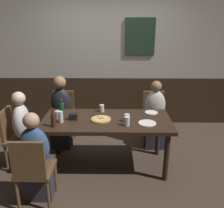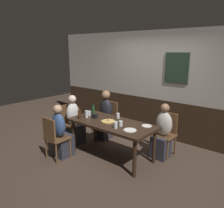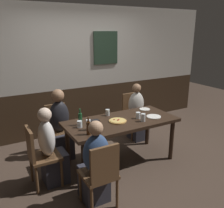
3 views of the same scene
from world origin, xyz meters
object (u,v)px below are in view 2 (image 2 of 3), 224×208
pint_glass_stout (87,115)px  chair_right_far (166,132)px  plate_white_large (130,130)px  beer_glass_tall (89,114)px  highball_clear (116,125)px  beer_bottle_green (93,111)px  plate_white_small (147,126)px  person_right_far (162,135)px  person_left_near (61,135)px  person_left_far (105,118)px  chair_left_near (54,136)px  dining_table (112,126)px  chair_head_west (70,121)px  tumbler_water (121,124)px  tumbler_short (118,116)px  pizza (108,121)px  beer_bottle_brown (79,114)px  person_head_west (74,123)px  condiment_caddy (95,116)px  chair_left_far (109,117)px

pint_glass_stout → chair_right_far: bearing=33.6°
plate_white_large → pint_glass_stout: bearing=178.5°
beer_glass_tall → highball_clear: bearing=-14.8°
beer_bottle_green → plate_white_small: beer_bottle_green is taller
person_right_far → person_left_near: bearing=-139.9°
person_left_far → chair_left_near: bearing=-90.0°
dining_table → person_left_far: size_ratio=1.50×
chair_left_near → person_right_far: size_ratio=0.79×
person_left_near → plate_white_large: bearing=21.5°
highball_clear → chair_head_west: bearing=172.5°
chair_head_west → highball_clear: (1.58, -0.21, 0.30)m
beer_glass_tall → tumbler_water: size_ratio=0.98×
person_left_far → tumbler_water: person_left_far is taller
tumbler_short → plate_white_small: tumbler_short is taller
person_left_near → pizza: person_left_near is taller
highball_clear → pint_glass_stout: pint_glass_stout is taller
person_right_far → pint_glass_stout: bearing=-151.3°
beer_bottle_brown → person_left_far: bearing=96.9°
person_right_far → person_head_west: person_head_west is taller
pizza → condiment_caddy: condiment_caddy is taller
person_left_far → beer_bottle_brown: size_ratio=4.75×
dining_table → beer_glass_tall: size_ratio=17.50×
chair_left_far → pizza: (0.71, -0.85, 0.26)m
beer_bottle_green → dining_table: bearing=-11.3°
pint_glass_stout → dining_table: bearing=9.7°
chair_left_far → person_head_west: size_ratio=0.78×
person_head_west → condiment_caddy: size_ratio=10.31×
highball_clear → pint_glass_stout: size_ratio=0.81×
beer_bottle_green → plate_white_large: (1.19, -0.26, -0.09)m
chair_left_near → person_left_near: person_left_near is taller
pizza → tumbler_short: bearing=90.8°
tumbler_short → beer_bottle_green: size_ratio=0.42×
highball_clear → tumbler_short: highball_clear is taller
dining_table → chair_left_near: (-0.79, -0.83, -0.16)m
pint_glass_stout → beer_glass_tall: size_ratio=1.51×
dining_table → person_left_far: person_left_far is taller
condiment_caddy → pizza: bearing=-2.3°
person_head_west → chair_head_west: bearing=180.0°
chair_head_west → pizza: size_ratio=3.18×
chair_head_west → tumbler_water: 1.62m
pint_glass_stout → beer_glass_tall: (-0.08, 0.15, -0.02)m
tumbler_short → person_left_near: bearing=-126.2°
person_head_west → chair_left_near: bearing=-66.4°
plate_white_small → highball_clear: bearing=-129.5°
person_left_near → person_head_west: size_ratio=0.98×
person_head_west → person_left_far: bearing=61.6°
person_right_far → tumbler_short: person_right_far is taller
highball_clear → beer_glass_tall: size_ratio=1.23×
chair_right_far → beer_glass_tall: chair_right_far is taller
person_head_west → plate_white_large: (1.69, -0.14, 0.27)m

